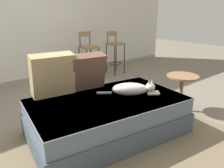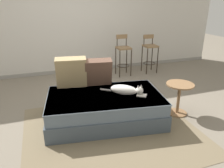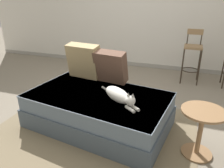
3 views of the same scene
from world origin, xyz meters
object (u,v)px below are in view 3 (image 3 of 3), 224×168
(cat, at_px, (119,95))
(bar_stool_near_window, at_px, (192,53))
(side_table, at_px, (201,126))
(throw_pillow_middle, at_px, (111,67))
(throw_pillow_corner, at_px, (84,61))
(couch, at_px, (98,109))

(cat, relative_size, bar_stool_near_window, 0.61)
(cat, xyz_separation_m, side_table, (0.91, -0.08, -0.17))
(throw_pillow_middle, relative_size, cat, 0.77)
(cat, height_order, bar_stool_near_window, bar_stool_near_window)
(throw_pillow_corner, distance_m, throw_pillow_middle, 0.44)
(cat, distance_m, side_table, 0.93)
(couch, bearing_deg, side_table, -8.27)
(bar_stool_near_window, bearing_deg, throw_pillow_corner, -134.84)
(throw_pillow_middle, relative_size, bar_stool_near_window, 0.47)
(cat, bearing_deg, side_table, -5.26)
(couch, height_order, throw_pillow_corner, throw_pillow_corner)
(couch, xyz_separation_m, side_table, (1.21, -0.18, 0.12))
(throw_pillow_corner, height_order, cat, throw_pillow_corner)
(side_table, bearing_deg, bar_stool_near_window, 93.52)
(throw_pillow_middle, xyz_separation_m, side_table, (1.19, -0.60, -0.32))
(couch, height_order, bar_stool_near_window, bar_stool_near_window)
(couch, distance_m, side_table, 1.23)
(couch, distance_m, throw_pillow_middle, 0.61)
(throw_pillow_middle, relative_size, side_table, 0.88)
(throw_pillow_corner, xyz_separation_m, throw_pillow_middle, (0.43, -0.06, -0.02))
(couch, relative_size, bar_stool_near_window, 1.89)
(cat, distance_m, bar_stool_near_window, 2.21)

